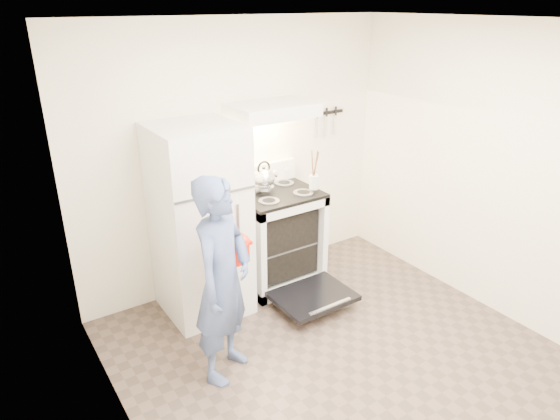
% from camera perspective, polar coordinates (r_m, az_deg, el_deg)
% --- Properties ---
extents(floor, '(3.60, 3.60, 0.00)m').
position_cam_1_polar(floor, '(4.03, 8.89, -17.82)').
color(floor, brown).
rests_on(floor, ground).
extents(back_wall, '(3.20, 0.02, 2.50)m').
position_cam_1_polar(back_wall, '(4.74, -4.87, 6.06)').
color(back_wall, white).
rests_on(back_wall, ground).
extents(refrigerator, '(0.70, 0.70, 1.70)m').
position_cam_1_polar(refrigerator, '(4.34, -9.15, -1.40)').
color(refrigerator, white).
rests_on(refrigerator, floor).
extents(stove_body, '(0.76, 0.65, 0.92)m').
position_cam_1_polar(stove_body, '(4.87, -0.34, -3.34)').
color(stove_body, white).
rests_on(stove_body, floor).
extents(cooktop, '(0.76, 0.65, 0.03)m').
position_cam_1_polar(cooktop, '(4.68, -0.35, 1.88)').
color(cooktop, black).
rests_on(cooktop, stove_body).
extents(backsplash, '(0.76, 0.07, 0.20)m').
position_cam_1_polar(backsplash, '(4.87, -2.19, 4.14)').
color(backsplash, white).
rests_on(backsplash, cooktop).
extents(oven_door, '(0.70, 0.54, 0.04)m').
position_cam_1_polar(oven_door, '(4.62, 3.78, -9.79)').
color(oven_door, black).
rests_on(oven_door, floor).
extents(oven_rack, '(0.60, 0.52, 0.01)m').
position_cam_1_polar(oven_rack, '(4.88, -0.34, -3.55)').
color(oven_rack, gray).
rests_on(oven_rack, stove_body).
extents(range_hood, '(0.76, 0.50, 0.12)m').
position_cam_1_polar(range_hood, '(4.53, -0.90, 11.37)').
color(range_hood, white).
rests_on(range_hood, back_wall).
extents(knife_strip, '(0.40, 0.02, 0.03)m').
position_cam_1_polar(knife_strip, '(5.22, 5.42, 11.01)').
color(knife_strip, black).
rests_on(knife_strip, back_wall).
extents(pizza_stone, '(0.33, 0.33, 0.02)m').
position_cam_1_polar(pizza_stone, '(4.85, -0.08, -3.53)').
color(pizza_stone, '#826142').
rests_on(pizza_stone, oven_rack).
extents(tea_kettle, '(0.25, 0.21, 0.30)m').
position_cam_1_polar(tea_kettle, '(4.63, -1.85, 3.79)').
color(tea_kettle, silver).
rests_on(tea_kettle, cooktop).
extents(utensil_jar, '(0.10, 0.10, 0.13)m').
position_cam_1_polar(utensil_jar, '(4.67, 3.91, 3.21)').
color(utensil_jar, silver).
rests_on(utensil_jar, cooktop).
extents(person, '(0.68, 0.63, 1.56)m').
position_cam_1_polar(person, '(3.58, -6.57, -8.04)').
color(person, navy).
rests_on(person, floor).
extents(dutch_oven, '(0.38, 0.31, 0.24)m').
position_cam_1_polar(dutch_oven, '(3.84, -5.81, -4.57)').
color(dutch_oven, red).
rests_on(dutch_oven, person).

